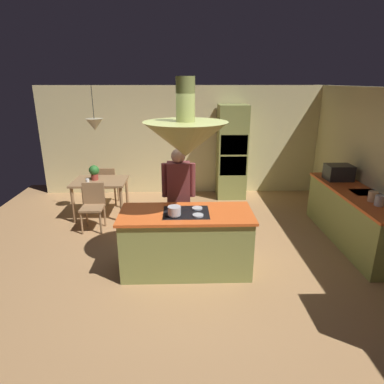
% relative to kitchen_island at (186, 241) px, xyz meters
% --- Properties ---
extents(ground, '(8.16, 8.16, 0.00)m').
position_rel_kitchen_island_xyz_m(ground, '(0.00, 0.20, -0.45)').
color(ground, '#AD7F51').
extents(wall_back, '(6.80, 0.10, 2.55)m').
position_rel_kitchen_island_xyz_m(wall_back, '(0.00, 3.65, 0.82)').
color(wall_back, beige).
rests_on(wall_back, ground).
extents(kitchen_island, '(1.87, 0.83, 0.92)m').
position_rel_kitchen_island_xyz_m(kitchen_island, '(0.00, 0.00, 0.00)').
color(kitchen_island, '#8C934C').
rests_on(kitchen_island, ground).
extents(counter_run_right, '(0.73, 2.50, 0.90)m').
position_rel_kitchen_island_xyz_m(counter_run_right, '(2.84, 0.80, 0.00)').
color(counter_run_right, '#8C934C').
rests_on(counter_run_right, ground).
extents(oven_tower, '(0.66, 0.62, 2.15)m').
position_rel_kitchen_island_xyz_m(oven_tower, '(1.10, 3.24, 0.62)').
color(oven_tower, '#8C934C').
rests_on(oven_tower, ground).
extents(dining_table, '(1.05, 0.80, 0.76)m').
position_rel_kitchen_island_xyz_m(dining_table, '(-1.70, 2.10, 0.20)').
color(dining_table, '#966F4A').
rests_on(dining_table, ground).
extents(person_at_island, '(0.53, 0.22, 1.67)m').
position_rel_kitchen_island_xyz_m(person_at_island, '(-0.11, 0.68, 0.50)').
color(person_at_island, tan).
rests_on(person_at_island, ground).
extents(range_hood, '(1.10, 1.10, 1.00)m').
position_rel_kitchen_island_xyz_m(range_hood, '(0.00, -0.00, 1.50)').
color(range_hood, '#8C934C').
extents(pendant_light_over_table, '(0.32, 0.32, 0.82)m').
position_rel_kitchen_island_xyz_m(pendant_light_over_table, '(-1.70, 2.10, 1.41)').
color(pendant_light_over_table, beige).
extents(chair_facing_island, '(0.40, 0.40, 0.87)m').
position_rel_kitchen_island_xyz_m(chair_facing_island, '(-1.70, 1.48, 0.05)').
color(chair_facing_island, '#966F4A').
rests_on(chair_facing_island, ground).
extents(chair_by_back_wall, '(0.40, 0.40, 0.87)m').
position_rel_kitchen_island_xyz_m(chair_by_back_wall, '(-1.70, 2.72, 0.05)').
color(chair_by_back_wall, '#966F4A').
rests_on(chair_by_back_wall, ground).
extents(potted_plant_on_table, '(0.20, 0.20, 0.30)m').
position_rel_kitchen_island_xyz_m(potted_plant_on_table, '(-1.80, 2.14, 0.47)').
color(potted_plant_on_table, '#99382D').
rests_on(potted_plant_on_table, dining_table).
extents(cup_on_table, '(0.07, 0.07, 0.09)m').
position_rel_kitchen_island_xyz_m(cup_on_table, '(-1.89, 1.90, 0.35)').
color(cup_on_table, white).
rests_on(cup_on_table, dining_table).
extents(canister_flour, '(0.13, 0.13, 0.15)m').
position_rel_kitchen_island_xyz_m(canister_flour, '(2.84, 0.19, 0.52)').
color(canister_flour, silver).
rests_on(canister_flour, counter_run_right).
extents(canister_sugar, '(0.13, 0.13, 0.16)m').
position_rel_kitchen_island_xyz_m(canister_sugar, '(2.84, 0.37, 0.53)').
color(canister_sugar, '#E0B78C').
rests_on(canister_sugar, counter_run_right).
extents(microwave_on_counter, '(0.46, 0.36, 0.28)m').
position_rel_kitchen_island_xyz_m(microwave_on_counter, '(2.84, 1.54, 0.59)').
color(microwave_on_counter, '#232326').
rests_on(microwave_on_counter, counter_run_right).
extents(cooking_pot_on_cooktop, '(0.18, 0.18, 0.12)m').
position_rel_kitchen_island_xyz_m(cooking_pot_on_cooktop, '(-0.16, -0.13, 0.53)').
color(cooking_pot_on_cooktop, '#B2B2B7').
rests_on(cooking_pot_on_cooktop, kitchen_island).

